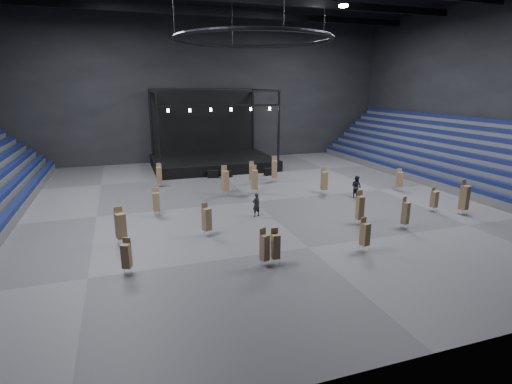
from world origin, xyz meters
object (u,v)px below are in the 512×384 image
object	(u,v)px
chair_stack_0	(464,197)
chair_stack_15	(254,179)
chair_stack_16	(406,212)
chair_stack_11	(225,180)
chair_stack_13	(252,172)
crew_member	(356,187)
chair_stack_8	(274,169)
man_center	(256,205)
chair_stack_3	(275,246)
chair_stack_5	(159,174)
chair_stack_14	(399,179)
chair_stack_7	(324,180)
chair_stack_10	(265,247)
flight_case_left	(213,174)
chair_stack_6	(207,219)
chair_stack_9	(156,201)
flight_case_right	(270,172)
chair_stack_17	(365,234)
chair_stack_1	(360,207)
stage	(211,155)
chair_stack_12	(126,255)
chair_stack_2	(434,199)
flight_case_mid	(227,174)

from	to	relation	value
chair_stack_0	chair_stack_15	xyz separation A→B (m)	(-13.08, 10.93, -0.07)
chair_stack_0	chair_stack_16	distance (m)	6.26
chair_stack_11	chair_stack_13	distance (m)	5.07
chair_stack_15	crew_member	world-z (taller)	chair_stack_15
chair_stack_8	man_center	world-z (taller)	chair_stack_8
chair_stack_3	chair_stack_5	xyz separation A→B (m)	(-4.28, 20.00, 0.12)
chair_stack_13	chair_stack_14	xyz separation A→B (m)	(12.15, -7.05, -0.06)
chair_stack_7	chair_stack_10	xyz separation A→B (m)	(-10.20, -12.31, -0.18)
flight_case_left	chair_stack_6	size ratio (longest dim) A/B	0.53
chair_stack_6	chair_stack_9	distance (m)	5.98
flight_case_right	chair_stack_8	distance (m)	3.37
chair_stack_13	man_center	xyz separation A→B (m)	(-2.91, -9.85, -0.29)
chair_stack_16	chair_stack_14	bearing A→B (deg)	35.12
flight_case_left	chair_stack_17	bearing A→B (deg)	-79.32
chair_stack_13	man_center	world-z (taller)	chair_stack_13
chair_stack_1	chair_stack_3	bearing A→B (deg)	-149.18
flight_case_right	crew_member	bearing A→B (deg)	-70.17
chair_stack_13	chair_stack_15	size ratio (longest dim) A/B	0.86
chair_stack_13	crew_member	world-z (taller)	chair_stack_13
chair_stack_5	man_center	distance (m)	13.19
stage	chair_stack_13	distance (m)	10.30
flight_case_left	chair_stack_9	size ratio (longest dim) A/B	0.55
chair_stack_12	chair_stack_10	bearing A→B (deg)	12.09
chair_stack_1	chair_stack_17	size ratio (longest dim) A/B	1.19
flight_case_left	chair_stack_1	size ratio (longest dim) A/B	0.49
chair_stack_0	chair_stack_8	world-z (taller)	chair_stack_0
chair_stack_0	chair_stack_17	size ratio (longest dim) A/B	1.34
chair_stack_2	chair_stack_5	distance (m)	24.67
flight_case_right	chair_stack_13	bearing A→B (deg)	-134.17
stage	chair_stack_17	world-z (taller)	stage
flight_case_right	chair_stack_1	xyz separation A→B (m)	(0.38, -17.06, 0.85)
flight_case_mid	flight_case_right	xyz separation A→B (m)	(4.76, -0.42, 0.04)
chair_stack_1	chair_stack_10	distance (m)	9.71
chair_stack_11	chair_stack_17	size ratio (longest dim) A/B	1.33
chair_stack_14	flight_case_left	bearing A→B (deg)	154.21
stage	chair_stack_10	world-z (taller)	stage
stage	chair_stack_2	size ratio (longest dim) A/B	7.22
flight_case_mid	chair_stack_16	world-z (taller)	chair_stack_16
chair_stack_0	chair_stack_1	size ratio (longest dim) A/B	1.13
chair_stack_1	chair_stack_9	world-z (taller)	chair_stack_1
man_center	chair_stack_10	bearing A→B (deg)	55.52
flight_case_left	chair_stack_3	bearing A→B (deg)	-93.94
flight_case_right	man_center	world-z (taller)	man_center
chair_stack_2	chair_stack_14	size ratio (longest dim) A/B	0.92
chair_stack_15	crew_member	size ratio (longest dim) A/B	1.34
stage	chair_stack_9	xyz separation A→B (m)	(-8.15, -17.46, -0.30)
chair_stack_15	crew_member	xyz separation A→B (m)	(8.05, -4.10, -0.37)
chair_stack_16	chair_stack_7	bearing A→B (deg)	76.53
chair_stack_1	chair_stack_2	bearing A→B (deg)	8.19
flight_case_right	chair_stack_5	bearing A→B (deg)	-173.82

